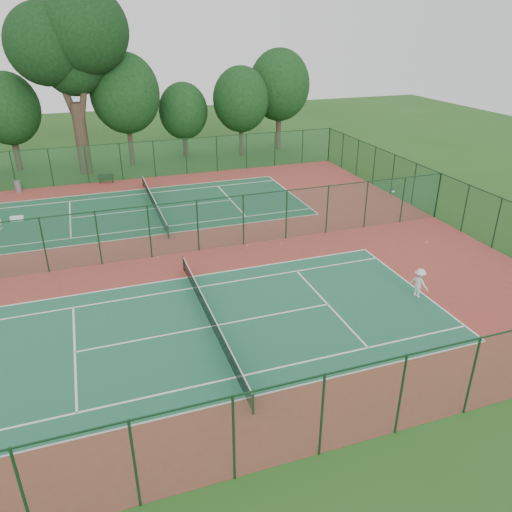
{
  "coord_description": "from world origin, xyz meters",
  "views": [
    {
      "loc": [
        -4.75,
        -29.31,
        13.7
      ],
      "look_at": [
        3.68,
        -5.22,
        1.6
      ],
      "focal_mm": 35.0,
      "sensor_mm": 36.0,
      "label": 1
    }
  ],
  "objects_px": {
    "player_near": "(419,283)",
    "kit_bag": "(17,218)",
    "big_tree": "(69,43)",
    "bench": "(106,178)",
    "trash_bin": "(18,186)"
  },
  "relations": [
    {
      "from": "big_tree",
      "to": "player_near",
      "type": "bearing_deg",
      "value": -63.36
    },
    {
      "from": "trash_bin",
      "to": "bench",
      "type": "xyz_separation_m",
      "value": [
        7.48,
        0.17,
        -0.06
      ]
    },
    {
      "from": "player_near",
      "to": "kit_bag",
      "type": "relative_size",
      "value": 1.85
    },
    {
      "from": "player_near",
      "to": "trash_bin",
      "type": "height_order",
      "value": "player_near"
    },
    {
      "from": "player_near",
      "to": "big_tree",
      "type": "bearing_deg",
      "value": 5.78
    },
    {
      "from": "bench",
      "to": "big_tree",
      "type": "distance_m",
      "value": 12.3
    },
    {
      "from": "kit_bag",
      "to": "big_tree",
      "type": "bearing_deg",
      "value": 71.36
    },
    {
      "from": "bench",
      "to": "big_tree",
      "type": "bearing_deg",
      "value": 113.89
    },
    {
      "from": "big_tree",
      "to": "bench",
      "type": "bearing_deg",
      "value": -71.47
    },
    {
      "from": "kit_bag",
      "to": "big_tree",
      "type": "xyz_separation_m",
      "value": [
        5.6,
        12.14,
        11.64
      ]
    },
    {
      "from": "trash_bin",
      "to": "bench",
      "type": "relative_size",
      "value": 0.71
    },
    {
      "from": "kit_bag",
      "to": "big_tree",
      "type": "distance_m",
      "value": 17.73
    },
    {
      "from": "player_near",
      "to": "big_tree",
      "type": "xyz_separation_m",
      "value": [
        -15.95,
        31.8,
        10.96
      ]
    },
    {
      "from": "player_near",
      "to": "kit_bag",
      "type": "bearing_deg",
      "value": 26.76
    },
    {
      "from": "player_near",
      "to": "bench",
      "type": "height_order",
      "value": "player_near"
    }
  ]
}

